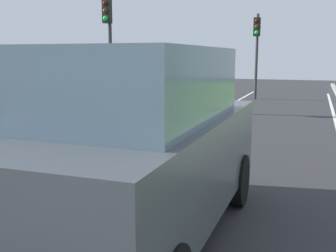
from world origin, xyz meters
TOP-DOWN VIEW (x-y plane):
  - ground_plane at (0.00, 14.00)m, footprint 60.00×60.00m
  - lane_line_center at (-0.70, 14.00)m, footprint 0.12×32.00m
  - car_suv_ahead at (1.02, 8.71)m, footprint 1.98×4.51m
  - traffic_light_overhead_left at (-4.83, 18.95)m, footprint 0.32×0.50m
  - traffic_light_far_median at (0.00, 25.42)m, footprint 0.32×0.50m

SIDE VIEW (x-z plane):
  - ground_plane at x=0.00m, z-range 0.00..0.00m
  - lane_line_center at x=-0.70m, z-range 0.00..0.01m
  - car_suv_ahead at x=1.02m, z-range 0.03..2.31m
  - traffic_light_far_median at x=0.00m, z-range 0.78..5.04m
  - traffic_light_overhead_left at x=-4.83m, z-range 0.81..5.40m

